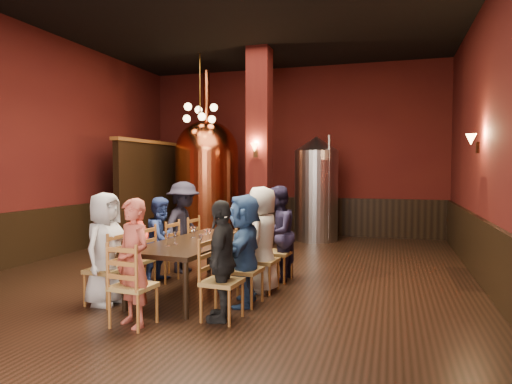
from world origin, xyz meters
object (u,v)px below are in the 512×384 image
(person_0, at_px, (105,249))
(copper_kettle, at_px, (207,178))
(person_1, at_px, (136,248))
(dining_table, at_px, (199,244))
(steel_vessel, at_px, (316,189))
(person_2, at_px, (162,239))
(rose_vase, at_px, (222,218))

(person_0, distance_m, copper_kettle, 5.79)
(person_1, distance_m, copper_kettle, 5.16)
(person_1, bearing_deg, dining_table, -60.06)
(copper_kettle, bearing_deg, steel_vessel, 9.15)
(person_2, bearing_deg, rose_vase, -49.55)
(steel_vessel, xyz_separation_m, rose_vase, (-0.90, -4.17, -0.32))
(person_0, relative_size, copper_kettle, 0.35)
(person_1, height_order, copper_kettle, copper_kettle)
(dining_table, height_order, person_1, person_1)
(dining_table, relative_size, person_0, 1.68)
(dining_table, relative_size, steel_vessel, 0.96)
(steel_vessel, bearing_deg, person_2, -109.52)
(dining_table, height_order, copper_kettle, copper_kettle)
(copper_kettle, xyz_separation_m, rose_vase, (1.83, -3.73, -0.58))
(person_2, xyz_separation_m, rose_vase, (0.79, 0.60, 0.30))
(dining_table, bearing_deg, person_2, 158.78)
(person_1, distance_m, steel_vessel, 5.74)
(dining_table, distance_m, steel_vessel, 5.28)
(person_2, relative_size, steel_vessel, 0.52)
(person_0, relative_size, person_1, 1.15)
(dining_table, xyz_separation_m, person_2, (-0.82, 0.40, -0.02))
(dining_table, relative_size, rose_vase, 7.58)
(person_1, xyz_separation_m, rose_vase, (0.85, 1.26, 0.32))
(dining_table, xyz_separation_m, rose_vase, (-0.03, 1.01, 0.28))
(person_1, bearing_deg, person_2, 8.72)
(person_2, xyz_separation_m, steel_vessel, (1.69, 4.77, 0.62))
(dining_table, distance_m, person_0, 1.31)
(person_1, bearing_deg, steel_vessel, -4.21)
(person_2, bearing_deg, steel_vessel, -16.37)
(person_1, xyz_separation_m, steel_vessel, (1.75, 5.43, 0.65))
(dining_table, distance_m, person_2, 0.91)
(person_0, relative_size, steel_vessel, 0.57)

